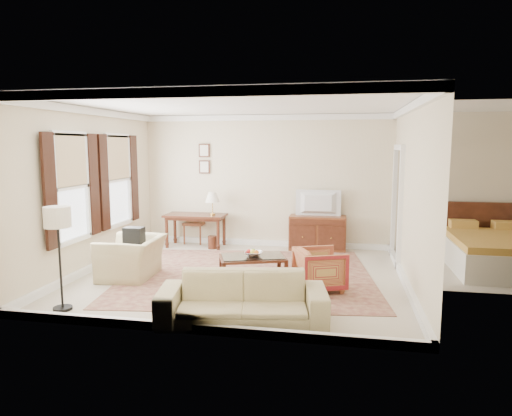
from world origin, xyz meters
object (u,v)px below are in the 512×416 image
(tv, at_px, (318,195))
(striped_armchair, at_px, (320,267))
(sofa, at_px, (242,290))
(club_armchair, at_px, (132,251))
(coffee_table, at_px, (253,262))
(sideboard, at_px, (318,233))
(writing_desk, at_px, (196,219))

(tv, distance_m, striped_armchair, 2.86)
(striped_armchair, height_order, sofa, sofa)
(striped_armchair, distance_m, club_armchair, 3.18)
(tv, xyz_separation_m, coffee_table, (-0.92, -2.54, -0.85))
(club_armchair, bearing_deg, striped_armchair, 86.08)
(tv, bearing_deg, club_armchair, 41.41)
(sideboard, height_order, tv, tv)
(coffee_table, bearing_deg, club_armchair, -177.09)
(sofa, bearing_deg, coffee_table, 87.06)
(writing_desk, distance_m, coffee_table, 2.98)
(tv, xyz_separation_m, striped_armchair, (0.19, -2.73, -0.84))
(sofa, bearing_deg, striped_armchair, 49.17)
(tv, bearing_deg, sideboard, -90.00)
(striped_armchair, bearing_deg, sideboard, -18.11)
(tv, height_order, coffee_table, tv)
(sofa, bearing_deg, club_armchair, 135.55)
(tv, relative_size, striped_armchair, 1.27)
(tv, distance_m, sofa, 4.35)
(sideboard, distance_m, tv, 0.83)
(writing_desk, distance_m, tv, 2.74)
(writing_desk, relative_size, club_armchair, 1.25)
(coffee_table, bearing_deg, sofa, -83.27)
(tv, bearing_deg, sofa, 80.36)
(striped_armchair, bearing_deg, club_armchair, 66.43)
(coffee_table, distance_m, club_armchair, 2.08)
(sideboard, relative_size, sofa, 0.57)
(tv, distance_m, coffee_table, 2.83)
(sideboard, bearing_deg, coffee_table, -109.73)
(striped_armchair, xyz_separation_m, sofa, (-0.90, -1.49, 0.06))
(sideboard, bearing_deg, striped_armchair, -86.13)
(writing_desk, xyz_separation_m, sofa, (1.96, -4.07, -0.20))
(tv, height_order, striped_armchair, tv)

